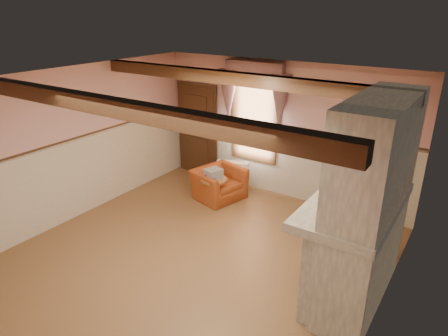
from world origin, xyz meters
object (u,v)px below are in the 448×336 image
Objects in this scene: mantel_clock at (371,176)px; armchair at (219,184)px; bowl at (351,204)px; oil_lamp at (361,186)px; radiator at (232,174)px; side_table at (214,191)px.

armchair is at bearing 166.36° from mantel_clock.
bowl is 1.38× the size of oil_lamp.
armchair is at bearing 157.88° from oil_lamp.
bowl reaches higher than armchair.
mantel_clock is at bearing 90.00° from oil_lamp.
bowl is at bearing -90.00° from mantel_clock.
radiator is 1.81× the size of bowl.
mantel_clock reaches higher than bowl.
armchair is at bearing 151.99° from bowl.
radiator is at bearing 98.38° from side_table.
armchair is 4.06× the size of mantel_clock.
radiator is 2.50× the size of oil_lamp.
armchair is at bearing 105.20° from side_table.
bowl is at bearing -90.00° from oil_lamp.
side_table is 1.42× the size of bowl.
mantel_clock is 0.52m from oil_lamp.
oil_lamp is (3.17, -1.29, 1.24)m from armchair.
bowl is 0.41m from oil_lamp.
mantel_clock is 0.86× the size of oil_lamp.
oil_lamp is (3.22, -1.90, 1.26)m from radiator.
radiator is (-0.13, 0.89, 0.02)m from side_table.
armchair is 3.48m from mantel_clock.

